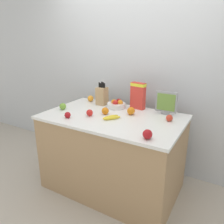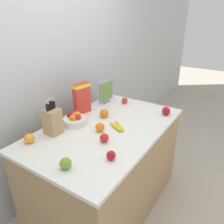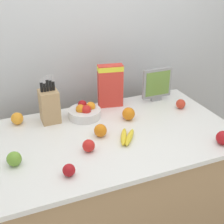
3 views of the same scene
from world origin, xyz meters
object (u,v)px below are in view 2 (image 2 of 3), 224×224
Objects in this scene: apple_rightmost at (104,138)px; apple_front at (111,155)px; cereal_box at (82,97)px; fruit_bowl at (75,120)px; small_monitor at (106,91)px; orange_mid_left at (104,113)px; orange_front_left at (100,127)px; orange_near_bowl at (29,138)px; apple_rear at (166,111)px; banana_bunch at (118,126)px; knife_block at (53,121)px; apple_near_bananas at (66,163)px; apple_leftmost at (125,100)px.

apple_rightmost is 0.24m from apple_front.
cereal_box reaches higher than fruit_bowl.
apple_front is at bearing -143.88° from small_monitor.
orange_mid_left is at bearing -72.19° from cereal_box.
orange_front_left is 0.99× the size of orange_near_bowl.
small_monitor reaches higher than apple_rear.
cereal_box is 0.51m from banana_bunch.
banana_bunch is 0.46m from apple_front.
orange_front_left is at bearing -87.85° from fruit_bowl.
orange_mid_left is at bearing 128.06° from apple_rear.
apple_rear is (0.88, -0.67, -0.07)m from knife_block.
small_monitor is 3.90× the size of apple_front.
orange_near_bowl is at bearing 146.69° from apple_rear.
orange_near_bowl is at bearing 169.83° from fruit_bowl.
apple_near_bananas is at bearing 141.23° from apple_front.
knife_block is at bearing 159.78° from orange_mid_left.
apple_rightmost is 0.46m from orange_mid_left.
cereal_box reaches higher than orange_near_bowl.
apple_leftmost is 0.86× the size of orange_front_left.
apple_front is at bearing -115.75° from cereal_box.
apple_rightmost is at bearing -145.07° from orange_mid_left.
small_monitor is at bearing 117.41° from apple_leftmost.
orange_mid_left is 1.08× the size of orange_near_bowl.
small_monitor is at bearing 94.63° from apple_rear.
cereal_box is at bearing 96.98° from orange_mid_left.
apple_rear is (0.65, -0.64, 0.00)m from fruit_bowl.
fruit_bowl is 0.64m from apple_front.
apple_near_bananas is 0.41m from apple_rightmost.
small_monitor reaches higher than apple_rightmost.
apple_rear reaches higher than apple_front.
small_monitor is 1.15× the size of fruit_bowl.
fruit_bowl is (-0.59, -0.05, -0.10)m from small_monitor.
apple_front is at bearing -115.26° from fruit_bowl.
cereal_box is 4.77× the size of apple_front.
orange_near_bowl is (-0.44, 0.08, -0.00)m from fruit_bowl.
apple_leftmost is (0.80, 0.27, -0.00)m from apple_rightmost.
apple_front is (-0.92, 0.06, -0.01)m from apple_rear.
orange_front_left is at bearing 46.33° from apple_front.
banana_bunch is (-0.45, -0.43, -0.12)m from small_monitor.
orange_near_bowl is at bearing 169.31° from apple_leftmost.
apple_near_bananas reaches higher than banana_bunch.
apple_front is 0.69m from orange_mid_left.
apple_leftmost is at bearing 23.81° from banana_bunch.
apple_rightmost is (-0.34, -0.51, -0.14)m from cereal_box.
orange_front_left reaches higher than banana_bunch.
fruit_bowl is 0.42m from apple_rightmost.
apple_rear reaches higher than apple_leftmost.
small_monitor is 0.36m from cereal_box.
small_monitor is 0.60m from fruit_bowl.
cereal_box is (0.46, 0.07, 0.06)m from knife_block.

